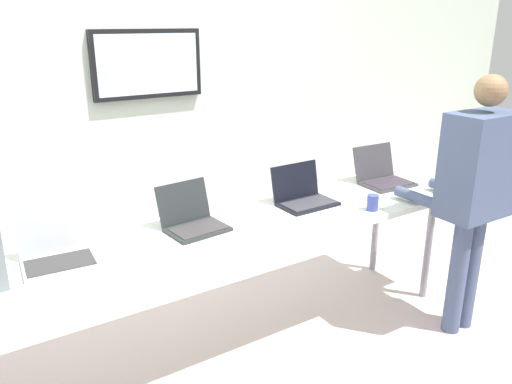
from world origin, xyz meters
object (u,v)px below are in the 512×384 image
(laptop_station_0, at_px, (57,250))
(person, at_px, (476,184))
(laptop_station_2, at_px, (303,195))
(laptop_station_3, at_px, (382,175))
(workbench, at_px, (226,236))
(coffee_mug, at_px, (373,203))
(laptop_station_1, at_px, (192,219))

(laptop_station_0, relative_size, person, 0.22)
(laptop_station_2, height_order, laptop_station_3, laptop_station_3)
(laptop_station_2, xyz_separation_m, person, (0.74, -0.70, 0.13))
(workbench, distance_m, coffee_mug, 0.93)
(laptop_station_3, height_order, person, person)
(laptop_station_3, bearing_deg, laptop_station_1, -179.64)
(laptop_station_1, relative_size, coffee_mug, 3.45)
(laptop_station_3, relative_size, coffee_mug, 3.69)
(workbench, relative_size, laptop_station_0, 8.91)
(workbench, xyz_separation_m, laptop_station_3, (1.34, 0.10, 0.11))
(laptop_station_1, bearing_deg, workbench, -30.10)
(workbench, relative_size, laptop_station_2, 8.80)
(workbench, relative_size, laptop_station_3, 8.63)
(laptop_station_0, relative_size, coffee_mug, 3.57)
(laptop_station_0, xyz_separation_m, laptop_station_1, (0.73, 0.02, -0.00))
(laptop_station_0, bearing_deg, coffee_mug, -10.44)
(laptop_station_0, xyz_separation_m, person, (2.24, -0.70, 0.13))
(laptop_station_2, bearing_deg, laptop_station_0, -179.94)
(person, bearing_deg, laptop_station_2, 136.51)
(coffee_mug, bearing_deg, laptop_station_2, 130.48)
(laptop_station_0, relative_size, laptop_station_2, 0.99)
(workbench, xyz_separation_m, laptop_station_2, (0.61, 0.08, 0.11))
(person, bearing_deg, laptop_station_3, 90.25)
(laptop_station_1, bearing_deg, laptop_station_2, -1.11)
(laptop_station_3, bearing_deg, coffee_mug, -142.06)
(workbench, bearing_deg, coffee_mug, -15.70)
(workbench, bearing_deg, laptop_station_3, 4.42)
(workbench, height_order, laptop_station_2, laptop_station_2)
(laptop_station_1, height_order, laptop_station_3, laptop_station_3)
(person, height_order, coffee_mug, person)
(workbench, xyz_separation_m, laptop_station_0, (-0.89, 0.08, 0.11))
(laptop_station_0, height_order, laptop_station_1, laptop_station_0)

